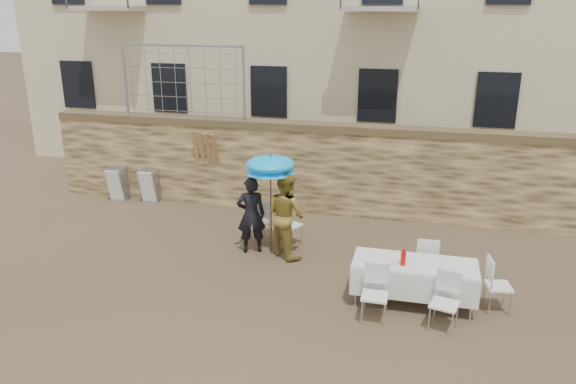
% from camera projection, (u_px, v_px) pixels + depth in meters
% --- Properties ---
extents(ground, '(80.00, 80.00, 0.00)m').
position_uv_depth(ground, '(235.00, 306.00, 9.74)').
color(ground, brown).
rests_on(ground, ground).
extents(stone_wall, '(13.00, 0.50, 2.20)m').
position_uv_depth(stone_wall, '(299.00, 167.00, 13.99)').
color(stone_wall, olive).
rests_on(stone_wall, ground).
extents(chain_link_fence, '(3.20, 0.06, 1.80)m').
position_uv_depth(chain_link_fence, '(183.00, 83.00, 14.03)').
color(chain_link_fence, gray).
rests_on(chain_link_fence, stone_wall).
extents(man_suit, '(0.70, 0.59, 1.64)m').
position_uv_depth(man_suit, '(251.00, 215.00, 11.63)').
color(man_suit, black).
rests_on(man_suit, ground).
extents(woman_dress, '(1.10, 1.07, 1.79)m').
position_uv_depth(woman_dress, '(286.00, 215.00, 11.43)').
color(woman_dress, gold).
rests_on(woman_dress, ground).
extents(umbrella, '(1.04, 1.04, 1.96)m').
position_uv_depth(umbrella, '(270.00, 167.00, 11.30)').
color(umbrella, '#3F3F44').
rests_on(umbrella, ground).
extents(couple_chair_left, '(0.67, 0.67, 0.96)m').
position_uv_depth(couple_chair_left, '(259.00, 221.00, 12.24)').
color(couple_chair_left, white).
rests_on(couple_chair_left, ground).
extents(couple_chair_right, '(0.65, 0.65, 0.96)m').
position_uv_depth(couple_chair_right, '(290.00, 224.00, 12.08)').
color(couple_chair_right, white).
rests_on(couple_chair_right, ground).
extents(banquet_table, '(2.10, 0.85, 0.78)m').
position_uv_depth(banquet_table, '(415.00, 265.00, 9.61)').
color(banquet_table, white).
rests_on(banquet_table, ground).
extents(soda_bottle, '(0.09, 0.09, 0.26)m').
position_uv_depth(soda_bottle, '(403.00, 258.00, 9.46)').
color(soda_bottle, red).
rests_on(soda_bottle, banquet_table).
extents(table_chair_front_left, '(0.49, 0.49, 0.96)m').
position_uv_depth(table_chair_front_left, '(375.00, 295.00, 9.13)').
color(table_chair_front_left, white).
rests_on(table_chair_front_left, ground).
extents(table_chair_front_right, '(0.59, 0.59, 0.96)m').
position_uv_depth(table_chair_front_right, '(445.00, 303.00, 8.88)').
color(table_chair_front_right, white).
rests_on(table_chair_front_right, ground).
extents(table_chair_back, '(0.51, 0.51, 0.96)m').
position_uv_depth(table_chair_back, '(426.00, 260.00, 10.38)').
color(table_chair_back, white).
rests_on(table_chair_back, ground).
extents(table_chair_side, '(0.56, 0.56, 0.96)m').
position_uv_depth(table_chair_side, '(499.00, 285.00, 9.46)').
color(table_chair_side, white).
rests_on(table_chair_side, ground).
extents(chair_stack_left, '(0.46, 0.55, 0.92)m').
position_uv_depth(chair_stack_left, '(122.00, 181.00, 15.04)').
color(chair_stack_left, white).
rests_on(chair_stack_left, ground).
extents(chair_stack_right, '(0.46, 0.47, 0.92)m').
position_uv_depth(chair_stack_right, '(153.00, 184.00, 14.84)').
color(chair_stack_right, white).
rests_on(chair_stack_right, ground).
extents(wood_planks, '(0.70, 0.20, 2.00)m').
position_uv_depth(wood_planks, '(210.00, 167.00, 14.36)').
color(wood_planks, '#A37749').
rests_on(wood_planks, ground).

